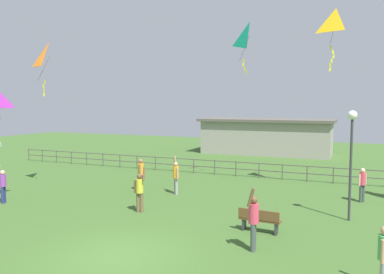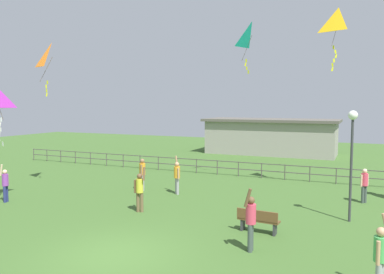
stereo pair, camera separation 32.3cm
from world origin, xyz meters
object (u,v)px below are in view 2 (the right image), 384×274
(person_0, at_px, (140,189))
(person_1, at_px, (142,172))
(person_3, at_px, (364,183))
(kite_0, at_px, (252,36))
(park_bench, at_px, (258,220))
(person_6, at_px, (251,219))
(kite_2, at_px, (52,58))
(person_4, at_px, (177,175))
(person_2, at_px, (380,256))
(kite_1, at_px, (338,24))
(person_5, at_px, (5,183))
(lamppost, at_px, (352,141))

(person_0, bearing_deg, person_1, 119.82)
(person_3, height_order, kite_0, kite_0)
(park_bench, xyz_separation_m, person_1, (-7.29, 4.07, 0.53))
(person_1, xyz_separation_m, person_6, (7.51, -5.87, 0.03))
(person_0, height_order, kite_2, kite_2)
(park_bench, distance_m, kite_0, 12.27)
(person_1, relative_size, person_4, 0.88)
(person_3, bearing_deg, person_0, -147.42)
(person_2, xyz_separation_m, kite_0, (-6.59, 12.15, 7.50))
(kite_1, bearing_deg, kite_0, 172.23)
(park_bench, distance_m, person_1, 8.36)
(person_1, height_order, kite_0, kite_0)
(person_4, xyz_separation_m, kite_1, (7.23, 4.04, 7.71))
(person_5, bearing_deg, person_6, -5.74)
(person_3, distance_m, kite_1, 8.17)
(person_5, relative_size, person_6, 0.89)
(person_1, relative_size, person_6, 0.84)
(person_1, relative_size, kite_0, 0.60)
(lamppost, xyz_separation_m, kite_1, (-1.01, 5.42, 5.52))
(person_4, relative_size, kite_2, 0.68)
(park_bench, relative_size, person_3, 0.95)
(person_3, xyz_separation_m, person_5, (-15.36, -6.73, -0.02))
(lamppost, height_order, kite_0, kite_0)
(park_bench, bearing_deg, person_4, 141.79)
(person_5, bearing_deg, kite_2, 95.18)
(person_2, relative_size, person_4, 1.02)
(person_0, height_order, person_2, person_2)
(person_1, distance_m, person_2, 13.33)
(kite_0, bearing_deg, person_6, -74.27)
(person_3, bearing_deg, kite_2, -168.61)
(person_3, height_order, kite_2, kite_2)
(person_0, relative_size, person_6, 0.95)
(person_0, xyz_separation_m, person_3, (8.73, 5.58, -0.05))
(person_6, bearing_deg, kite_1, 80.32)
(lamppost, distance_m, person_3, 4.08)
(person_1, height_order, person_6, person_6)
(person_1, height_order, person_2, person_2)
(person_5, bearing_deg, person_1, 45.07)
(park_bench, height_order, kite_0, kite_0)
(person_5, bearing_deg, lamppost, 12.74)
(person_0, distance_m, person_3, 10.36)
(person_5, xyz_separation_m, kite_0, (9.15, 9.43, 7.58))
(person_3, bearing_deg, kite_0, 156.54)
(kite_2, bearing_deg, park_bench, -13.72)
(person_5, height_order, kite_0, kite_0)
(person_0, height_order, person_5, person_0)
(person_0, xyz_separation_m, person_6, (5.51, -2.38, 0.05))
(person_3, xyz_separation_m, kite_2, (-15.69, -3.16, 6.15))
(person_2, bearing_deg, person_3, 92.28)
(park_bench, relative_size, person_6, 0.75)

